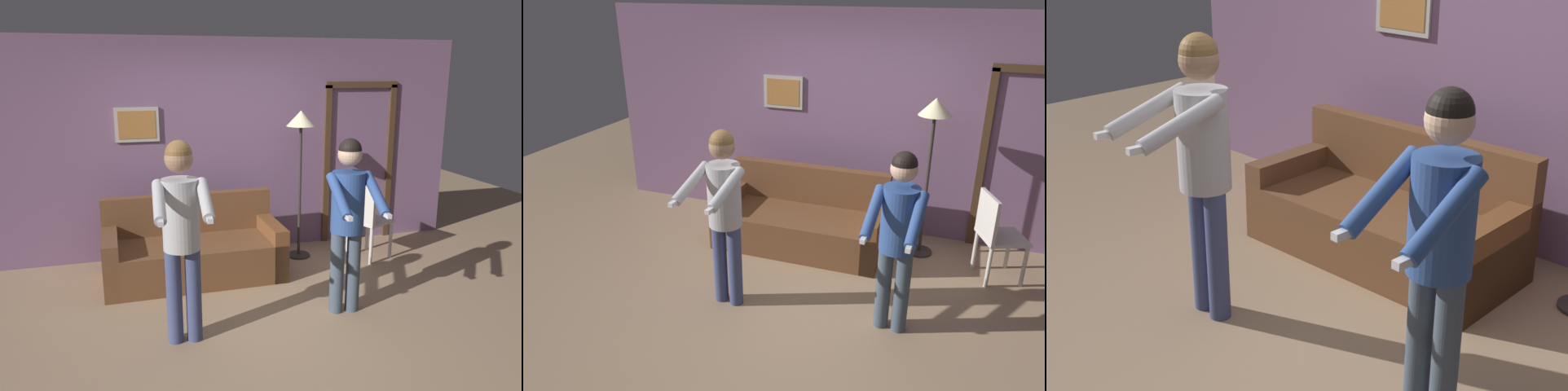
{
  "view_description": "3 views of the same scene",
  "coord_description": "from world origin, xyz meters",
  "views": [
    {
      "loc": [
        -1.09,
        -4.11,
        2.24
      ],
      "look_at": [
        0.01,
        -0.22,
        1.23
      ],
      "focal_mm": 35.0,
      "sensor_mm": 36.0,
      "label": 1
    },
    {
      "loc": [
        1.31,
        -3.88,
        2.85
      ],
      "look_at": [
        -0.11,
        -0.13,
        1.16
      ],
      "focal_mm": 35.0,
      "sensor_mm": 36.0,
      "label": 2
    },
    {
      "loc": [
        2.5,
        -2.54,
        2.35
      ],
      "look_at": [
        0.15,
        -0.17,
        0.99
      ],
      "focal_mm": 50.0,
      "sensor_mm": 36.0,
      "label": 3
    }
  ],
  "objects": [
    {
      "name": "couch",
      "position": [
        -0.38,
        1.14,
        0.28
      ],
      "size": [
        1.91,
        0.87,
        0.87
      ],
      "color": "brown",
      "rests_on": "ground_plane"
    },
    {
      "name": "back_wall_assembly",
      "position": [
        0.02,
        1.91,
        1.3
      ],
      "size": [
        6.4,
        0.1,
        2.6
      ],
      "color": "slate",
      "rests_on": "ground_plane"
    },
    {
      "name": "person_standing_right",
      "position": [
        0.87,
        -0.08,
        0.99
      ],
      "size": [
        0.46,
        0.66,
        1.65
      ],
      "color": "#425062",
      "rests_on": "ground_plane"
    },
    {
      "name": "ground_plane",
      "position": [
        0.0,
        0.0,
        0.0
      ],
      "size": [
        12.0,
        12.0,
        0.0
      ],
      "primitive_type": "plane",
      "color": "tan"
    },
    {
      "name": "person_standing_left",
      "position": [
        -0.65,
        -0.22,
        1.04
      ],
      "size": [
        0.46,
        0.72,
        1.71
      ],
      "color": "#3E4876",
      "rests_on": "ground_plane"
    },
    {
      "name": "torchiere_lamp",
      "position": [
        0.95,
        1.43,
        1.49
      ],
      "size": [
        0.34,
        0.34,
        1.77
      ],
      "color": "#332D28",
      "rests_on": "ground_plane"
    },
    {
      "name": "dining_chair_distant",
      "position": [
        1.69,
        1.14,
        0.53
      ],
      "size": [
        0.55,
        0.55,
        0.93
      ],
      "color": "silver",
      "rests_on": "ground_plane"
    }
  ]
}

